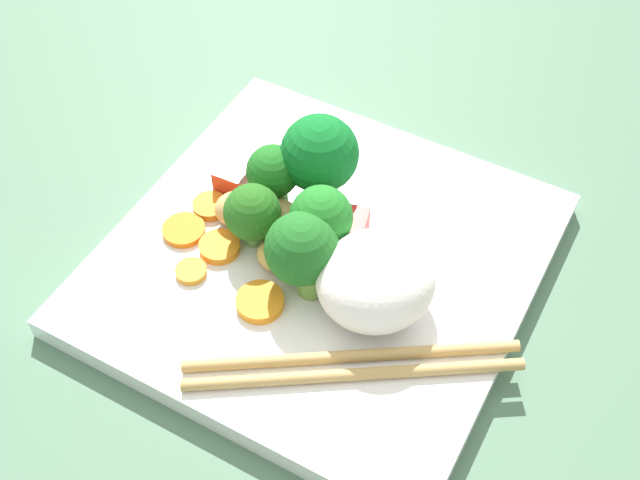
% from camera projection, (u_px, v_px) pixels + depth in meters
% --- Properties ---
extents(ground_plane, '(1.10, 1.10, 0.02)m').
position_uv_depth(ground_plane, '(321.00, 279.00, 0.57)').
color(ground_plane, '#4A6D53').
extents(square_plate, '(0.28, 0.28, 0.02)m').
position_uv_depth(square_plate, '(321.00, 263.00, 0.55)').
color(square_plate, white).
rests_on(square_plate, ground_plane).
extents(rice_mound, '(0.10, 0.10, 0.05)m').
position_uv_depth(rice_mound, '(376.00, 281.00, 0.50)').
color(rice_mound, white).
rests_on(rice_mound, square_plate).
extents(broccoli_floret_0, '(0.05, 0.05, 0.06)m').
position_uv_depth(broccoli_floret_0, '(309.00, 253.00, 0.51)').
color(broccoli_floret_0, '#71A842').
rests_on(broccoli_floret_0, square_plate).
extents(broccoli_floret_1, '(0.04, 0.04, 0.05)m').
position_uv_depth(broccoli_floret_1, '(273.00, 172.00, 0.56)').
color(broccoli_floret_1, '#77B05F').
rests_on(broccoli_floret_1, square_plate).
extents(broccoli_floret_2, '(0.04, 0.04, 0.06)m').
position_uv_depth(broccoli_floret_2, '(318.00, 219.00, 0.52)').
color(broccoli_floret_2, '#5A9F4B').
rests_on(broccoli_floret_2, square_plate).
extents(broccoli_floret_3, '(0.04, 0.04, 0.05)m').
position_uv_depth(broccoli_floret_3, '(252.00, 213.00, 0.53)').
color(broccoli_floret_3, '#69A452').
rests_on(broccoli_floret_3, square_plate).
extents(broccoli_floret_4, '(0.05, 0.05, 0.07)m').
position_uv_depth(broccoli_floret_4, '(320.00, 155.00, 0.55)').
color(broccoli_floret_4, '#75B456').
rests_on(broccoli_floret_4, square_plate).
extents(carrot_slice_0, '(0.04, 0.04, 0.00)m').
position_uv_depth(carrot_slice_0, '(184.00, 230.00, 0.56)').
color(carrot_slice_0, orange).
rests_on(carrot_slice_0, square_plate).
extents(carrot_slice_1, '(0.03, 0.03, 0.00)m').
position_uv_depth(carrot_slice_1, '(191.00, 271.00, 0.53)').
color(carrot_slice_1, orange).
rests_on(carrot_slice_1, square_plate).
extents(carrot_slice_2, '(0.03, 0.03, 0.01)m').
position_uv_depth(carrot_slice_2, '(208.00, 209.00, 0.57)').
color(carrot_slice_2, orange).
rests_on(carrot_slice_2, square_plate).
extents(carrot_slice_3, '(0.04, 0.04, 0.01)m').
position_uv_depth(carrot_slice_3, '(260.00, 302.00, 0.52)').
color(carrot_slice_3, orange).
rests_on(carrot_slice_3, square_plate).
extents(carrot_slice_4, '(0.04, 0.04, 0.01)m').
position_uv_depth(carrot_slice_4, '(220.00, 247.00, 0.55)').
color(carrot_slice_4, orange).
rests_on(carrot_slice_4, square_plate).
extents(carrot_slice_5, '(0.03, 0.03, 0.01)m').
position_uv_depth(carrot_slice_5, '(326.00, 227.00, 0.56)').
color(carrot_slice_5, orange).
rests_on(carrot_slice_5, square_plate).
extents(pepper_chunk_0, '(0.02, 0.03, 0.02)m').
position_uv_depth(pepper_chunk_0, '(353.00, 229.00, 0.55)').
color(pepper_chunk_0, red).
rests_on(pepper_chunk_0, square_plate).
extents(pepper_chunk_1, '(0.02, 0.02, 0.02)m').
position_uv_depth(pepper_chunk_1, '(232.00, 181.00, 0.58)').
color(pepper_chunk_1, red).
rests_on(pepper_chunk_1, square_plate).
extents(chicken_piece_0, '(0.04, 0.04, 0.02)m').
position_uv_depth(chicken_piece_0, '(283.00, 254.00, 0.53)').
color(chicken_piece_0, tan).
rests_on(chicken_piece_0, square_plate).
extents(chicken_piece_1, '(0.03, 0.03, 0.02)m').
position_uv_depth(chicken_piece_1, '(282.00, 215.00, 0.56)').
color(chicken_piece_1, '#B2884A').
rests_on(chicken_piece_1, square_plate).
extents(chicken_piece_2, '(0.04, 0.04, 0.03)m').
position_uv_depth(chicken_piece_2, '(244.00, 205.00, 0.56)').
color(chicken_piece_2, tan).
rests_on(chicken_piece_2, square_plate).
extents(chopstick_pair, '(0.18, 0.12, 0.01)m').
position_uv_depth(chopstick_pair, '(353.00, 365.00, 0.49)').
color(chopstick_pair, tan).
rests_on(chopstick_pair, square_plate).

